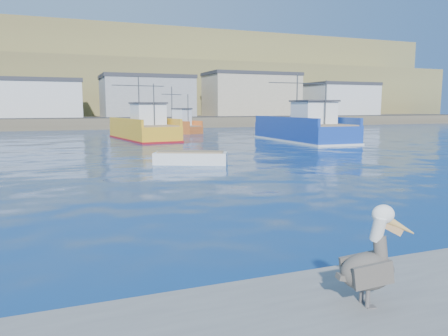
{
  "coord_description": "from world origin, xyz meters",
  "views": [
    {
      "loc": [
        -5.37,
        -9.27,
        3.33
      ],
      "look_at": [
        -0.2,
        3.97,
        1.33
      ],
      "focal_mm": 35.0,
      "sensor_mm": 36.0,
      "label": 1
    }
  ],
  "objects_px": {
    "trawler_blue": "(304,129)",
    "pelican": "(370,263)",
    "trawler_yellow_b": "(144,129)",
    "skiff_mid": "(191,159)",
    "boat_orange": "(178,126)"
  },
  "relations": [
    {
      "from": "trawler_blue",
      "to": "pelican",
      "type": "xyz_separation_m",
      "value": [
        -18.7,
        -32.09,
        -0.01
      ]
    },
    {
      "from": "trawler_yellow_b",
      "to": "skiff_mid",
      "type": "height_order",
      "value": "trawler_yellow_b"
    },
    {
      "from": "trawler_blue",
      "to": "trawler_yellow_b",
      "type": "bearing_deg",
      "value": 151.94
    },
    {
      "from": "trawler_blue",
      "to": "pelican",
      "type": "bearing_deg",
      "value": -120.24
    },
    {
      "from": "skiff_mid",
      "to": "pelican",
      "type": "distance_m",
      "value": 19.82
    },
    {
      "from": "trawler_blue",
      "to": "skiff_mid",
      "type": "height_order",
      "value": "trawler_blue"
    },
    {
      "from": "boat_orange",
      "to": "skiff_mid",
      "type": "relative_size",
      "value": 1.61
    },
    {
      "from": "skiff_mid",
      "to": "pelican",
      "type": "height_order",
      "value": "pelican"
    },
    {
      "from": "boat_orange",
      "to": "skiff_mid",
      "type": "xyz_separation_m",
      "value": [
        -7.35,
        -29.71,
        -0.67
      ]
    },
    {
      "from": "trawler_yellow_b",
      "to": "pelican",
      "type": "relative_size",
      "value": 8.26
    },
    {
      "from": "boat_orange",
      "to": "pelican",
      "type": "relative_size",
      "value": 4.89
    },
    {
      "from": "skiff_mid",
      "to": "pelican",
      "type": "relative_size",
      "value": 3.03
    },
    {
      "from": "boat_orange",
      "to": "skiff_mid",
      "type": "bearing_deg",
      "value": -103.91
    },
    {
      "from": "trawler_yellow_b",
      "to": "boat_orange",
      "type": "height_order",
      "value": "trawler_yellow_b"
    },
    {
      "from": "trawler_yellow_b",
      "to": "skiff_mid",
      "type": "distance_m",
      "value": 20.2
    }
  ]
}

